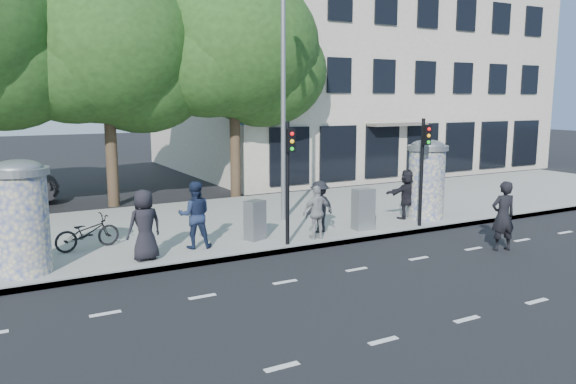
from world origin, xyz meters
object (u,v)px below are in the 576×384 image
ped_c (195,215)px  ped_e (317,212)px  ad_column_right (426,177)px  ped_a (145,225)px  traffic_pole_far (423,161)px  ped_f (407,194)px  cabinet_right (363,209)px  cabinet_left (255,220)px  ad_column_left (21,215)px  man_road (503,216)px  street_lamp (284,78)px  bicycle (87,232)px  traffic_pole_near (288,170)px  ped_d (320,207)px

ped_c → ped_e: bearing=-175.9°
ad_column_right → ped_a: bearing=-177.1°
traffic_pole_far → ped_c: traffic_pole_far is taller
ped_a → ped_e: (4.92, -0.21, -0.12)m
traffic_pole_far → ped_a: size_ratio=1.89×
ped_e → ped_f: size_ratio=0.93×
ped_f → cabinet_right: bearing=12.7°
ped_e → cabinet_left: size_ratio=1.37×
ped_a → ped_f: ped_a is taller
ad_column_left → traffic_pole_far: bearing=-3.5°
traffic_pole_far → man_road: 3.14m
traffic_pole_far → man_road: size_ratio=1.75×
ped_f → cabinet_left: 5.74m
ad_column_left → man_road: bearing=-16.9°
ped_e → cabinet_right: bearing=-167.8°
street_lamp → bicycle: 7.64m
ped_f → cabinet_left: size_ratio=1.47×
man_road → traffic_pole_near: bearing=-13.9°
traffic_pole_far → ped_c: 7.32m
ad_column_left → cabinet_left: 6.09m
traffic_pole_near → man_road: (5.17, -2.86, -1.26)m
street_lamp → ped_a: (-5.26, -2.42, -3.75)m
traffic_pole_near → cabinet_right: 3.29m
traffic_pole_far → cabinet_left: size_ratio=2.99×
ped_f → man_road: (0.00, -3.98, -0.02)m
ped_e → cabinet_right: size_ratio=1.22×
man_road → cabinet_right: size_ratio=1.52×
cabinet_left → cabinet_right: (3.48, -0.44, 0.07)m
traffic_pole_far → street_lamp: 5.12m
traffic_pole_near → bicycle: 5.66m
street_lamp → cabinet_right: 4.87m
street_lamp → ped_c: size_ratio=4.38×
traffic_pole_near → ad_column_right: bearing=8.9°
ped_c → man_road: 8.43m
traffic_pole_near → ped_e: (1.06, 0.21, -1.30)m
ped_c → bicycle: ped_c is taller
traffic_pole_near → bicycle: bearing=156.2°
ad_column_left → ped_e: 7.70m
traffic_pole_near → ped_d: bearing=28.8°
ped_c → bicycle: bearing=-10.0°
traffic_pole_far → ped_d: traffic_pole_far is taller
cabinet_right → traffic_pole_near: bearing=-166.1°
ped_c → man_road: size_ratio=0.94×
ad_column_right → ped_c: (-8.17, 0.02, -0.47)m
ped_a → ped_c: bearing=-171.9°
street_lamp → ped_f: street_lamp is taller
ad_column_left → bicycle: 2.40m
ad_column_left → traffic_pole_near: 6.67m
man_road → cabinet_left: man_road is taller
cabinet_right → traffic_pole_far: bearing=-11.5°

